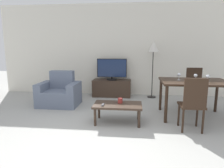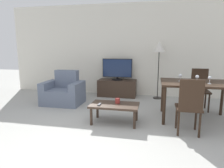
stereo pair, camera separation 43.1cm
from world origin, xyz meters
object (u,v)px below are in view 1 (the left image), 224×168
Objects in this scene: remote_primary at (103,105)px; floor_lamp at (153,49)px; dining_chair_far at (194,86)px; wine_glass_left at (208,77)px; coffee_table at (118,106)px; cup_white_near at (120,101)px; wine_glass_right at (179,75)px; tv at (112,69)px; tv_stand at (112,88)px; wine_glass_center at (196,76)px; dining_table at (194,85)px; armchair at (60,94)px; dining_chair_near at (193,102)px.

floor_lamp is at bearing 63.44° from remote_primary.
wine_glass_left is at bearing -92.40° from dining_chair_far.
coffee_table is 1.84m from wine_glass_left.
wine_glass_right is at bearing 22.00° from cup_white_near.
tv is 2.26m from remote_primary.
wine_glass_center is (1.87, -1.66, 0.62)m from tv_stand.
wine_glass_left is at bearing -36.51° from dining_table.
cup_white_near is (-1.72, -1.20, -0.10)m from dining_chair_far.
dining_chair_far is at bearing 73.14° from dining_table.
wine_glass_left reaches higher than cup_white_near.
armchair is 0.87× the size of tv_stand.
dining_table is at bearing -10.08° from armchair.
remote_primary is 1.03× the size of wine_glass_right.
dining_table reaches higher than remote_primary.
cup_white_near is 0.67× the size of wine_glass_left.
wine_glass_center is at bearing 16.58° from coffee_table.
dining_table is at bearing -40.67° from tv.
wine_glass_left is (0.90, -1.73, -0.51)m from floor_lamp.
dining_chair_near is (1.64, -2.38, -0.28)m from tv.
wine_glass_center is at bearing -93.77° from dining_table.
floor_lamp is 1.65m from wine_glass_right.
floor_lamp is at bearing 68.59° from cup_white_near.
dining_table is at bearing 18.09° from coffee_table.
dining_chair_near is 1.62m from dining_chair_far.
dining_chair_far reaches higher than tv_stand.
armchair is at bearing 168.05° from wine_glass_left.
dining_chair_far is at bearing 73.83° from wine_glass_center.
dining_chair_near is 9.64× the size of cup_white_near.
wine_glass_center and wine_glass_right have the same top height.
wine_glass_right is at bearing -44.67° from tv_stand.
armchair is at bearing -138.50° from tv_stand.
tv reaches higher than wine_glass_center.
cup_white_near is (-0.78, -2.00, -0.96)m from floor_lamp.
wine_glass_right is at bearing 160.78° from wine_glass_center.
floor_lamp is 2.01m from wine_glass_left.
tv is 1.30m from floor_lamp.
floor_lamp reaches higher than wine_glass_center.
tv_stand is at bearing 135.33° from wine_glass_right.
coffee_table is at bearing -111.65° from floor_lamp.
wine_glass_right is (1.57, -1.55, 0.07)m from tv.
dining_chair_far is (2.11, -0.84, 0.28)m from tv_stand.
remote_primary is at bearing -88.08° from tv_stand.
wine_glass_left is at bearing -26.63° from wine_glass_center.
armchair is at bearing 145.91° from coffee_table.
dining_table is at bearing 73.14° from dining_chair_near.
armchair is 3.18m from wine_glass_center.
armchair is 0.72× the size of dining_table.
wine_glass_center is at bearing -106.17° from dining_chair_far.
wine_glass_right is (0.40, -1.52, -0.51)m from floor_lamp.
tv is 2.47m from dining_table.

